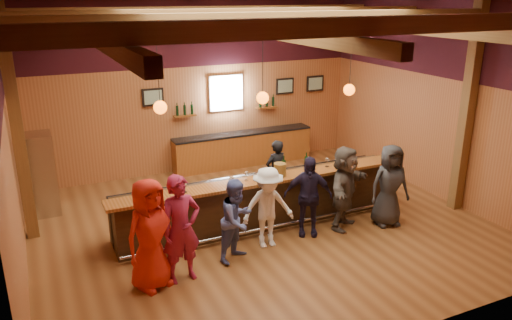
% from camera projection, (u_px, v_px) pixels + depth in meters
% --- Properties ---
extents(room, '(9.04, 9.00, 4.52)m').
position_uv_depth(room, '(261.00, 71.00, 9.45)').
color(room, brown).
rests_on(room, ground).
extents(bar_counter, '(6.30, 1.07, 1.11)m').
position_uv_depth(bar_counter, '(260.00, 200.00, 10.39)').
color(bar_counter, black).
rests_on(bar_counter, ground).
extents(back_bar_cabinet, '(4.00, 0.52, 0.95)m').
position_uv_depth(back_bar_cabinet, '(243.00, 149.00, 13.95)').
color(back_bar_cabinet, brown).
rests_on(back_bar_cabinet, ground).
extents(window, '(0.95, 0.09, 0.95)m').
position_uv_depth(window, '(226.00, 93.00, 13.49)').
color(window, silver).
rests_on(window, room).
extents(framed_pictures, '(5.35, 0.05, 0.45)m').
position_uv_depth(framed_pictures, '(255.00, 89.00, 13.81)').
color(framed_pictures, black).
rests_on(framed_pictures, room).
extents(wine_shelves, '(3.00, 0.18, 0.30)m').
position_uv_depth(wine_shelves, '(227.00, 109.00, 13.57)').
color(wine_shelves, brown).
rests_on(wine_shelves, room).
extents(pendant_lights, '(4.24, 0.24, 1.37)m').
position_uv_depth(pendant_lights, '(263.00, 97.00, 9.56)').
color(pendant_lights, black).
rests_on(pendant_lights, room).
extents(stainless_fridge, '(0.70, 0.70, 1.80)m').
position_uv_depth(stainless_fridge, '(39.00, 175.00, 10.74)').
color(stainless_fridge, silver).
rests_on(stainless_fridge, ground).
extents(customer_orange, '(1.08, 0.92, 1.88)m').
position_uv_depth(customer_orange, '(150.00, 234.00, 7.98)').
color(customer_orange, red).
rests_on(customer_orange, ground).
extents(customer_redvest, '(0.73, 0.53, 1.86)m').
position_uv_depth(customer_redvest, '(181.00, 229.00, 8.18)').
color(customer_redvest, maroon).
rests_on(customer_redvest, ground).
extents(customer_denim, '(0.93, 0.87, 1.54)m').
position_uv_depth(customer_denim, '(237.00, 220.00, 8.89)').
color(customer_denim, '#505EA0').
rests_on(customer_denim, ground).
extents(customer_white, '(1.07, 0.67, 1.58)m').
position_uv_depth(customer_white, '(268.00, 208.00, 9.34)').
color(customer_white, white).
rests_on(customer_white, ground).
extents(customer_navy, '(1.04, 0.78, 1.64)m').
position_uv_depth(customer_navy, '(308.00, 196.00, 9.80)').
color(customer_navy, black).
rests_on(customer_navy, ground).
extents(customer_brown, '(1.60, 1.38, 1.75)m').
position_uv_depth(customer_brown, '(345.00, 188.00, 10.08)').
color(customer_brown, '#4F473F').
rests_on(customer_brown, ground).
extents(customer_dark, '(0.93, 0.69, 1.73)m').
position_uv_depth(customer_dark, '(389.00, 185.00, 10.23)').
color(customer_dark, '#2A2B2D').
rests_on(customer_dark, ground).
extents(bartender, '(0.60, 0.45, 1.51)m').
position_uv_depth(bartender, '(276.00, 172.00, 11.28)').
color(bartender, black).
rests_on(bartender, ground).
extents(ice_bucket, '(0.24, 0.24, 0.27)m').
position_uv_depth(ice_bucket, '(280.00, 170.00, 10.00)').
color(ice_bucket, brown).
rests_on(ice_bucket, bar_counter).
extents(bottle_a, '(0.08, 0.08, 0.37)m').
position_uv_depth(bottle_a, '(284.00, 166.00, 10.16)').
color(bottle_a, black).
rests_on(bottle_a, bar_counter).
extents(bottle_b, '(0.08, 0.08, 0.36)m').
position_uv_depth(bottle_b, '(306.00, 163.00, 10.41)').
color(bottle_b, black).
rests_on(bottle_b, bar_counter).
extents(glass_a, '(0.08, 0.08, 0.17)m').
position_uv_depth(glass_a, '(141.00, 193.00, 8.89)').
color(glass_a, silver).
rests_on(glass_a, bar_counter).
extents(glass_b, '(0.07, 0.07, 0.16)m').
position_uv_depth(glass_b, '(154.00, 190.00, 9.03)').
color(glass_b, silver).
rests_on(glass_b, bar_counter).
extents(glass_c, '(0.08, 0.08, 0.17)m').
position_uv_depth(glass_c, '(185.00, 186.00, 9.20)').
color(glass_c, silver).
rests_on(glass_c, bar_counter).
extents(glass_d, '(0.09, 0.09, 0.20)m').
position_uv_depth(glass_d, '(232.00, 179.00, 9.51)').
color(glass_d, silver).
rests_on(glass_d, bar_counter).
extents(glass_e, '(0.08, 0.08, 0.19)m').
position_uv_depth(glass_e, '(246.00, 174.00, 9.76)').
color(glass_e, silver).
rests_on(glass_e, bar_counter).
extents(glass_f, '(0.07, 0.07, 0.17)m').
position_uv_depth(glass_f, '(307.00, 168.00, 10.17)').
color(glass_f, silver).
rests_on(glass_f, bar_counter).
extents(glass_g, '(0.09, 0.09, 0.20)m').
position_uv_depth(glass_g, '(327.00, 160.00, 10.55)').
color(glass_g, silver).
rests_on(glass_g, bar_counter).
extents(glass_h, '(0.09, 0.09, 0.20)m').
position_uv_depth(glass_h, '(351.00, 159.00, 10.66)').
color(glass_h, silver).
rests_on(glass_h, bar_counter).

